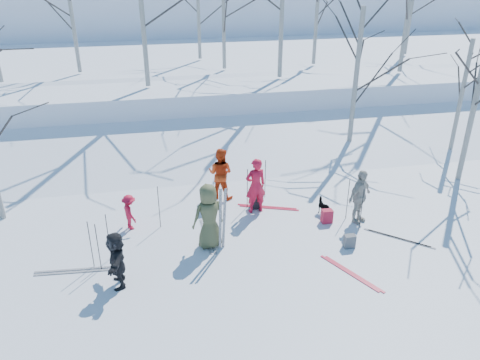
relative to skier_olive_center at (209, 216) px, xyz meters
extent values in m
plane|color=white|center=(1.12, -0.19, -0.93)|extent=(120.00, 120.00, 0.00)
cube|color=white|center=(1.12, 6.81, -0.78)|extent=(70.00, 9.49, 4.12)
cube|color=white|center=(1.12, 16.81, 0.07)|extent=(70.00, 18.00, 2.20)
cube|color=white|center=(1.12, 37.81, 1.07)|extent=(90.00, 30.00, 6.00)
imported|color=#4D5231|center=(0.00, 0.00, 0.00)|extent=(1.03, 0.81, 1.86)
imported|color=red|center=(1.68, 1.63, -0.03)|extent=(0.71, 0.52, 1.80)
imported|color=red|center=(0.77, 2.81, -0.06)|extent=(1.06, 1.00, 1.73)
imported|color=red|center=(-2.14, 1.36, -0.39)|extent=(0.63, 0.80, 1.09)
imported|color=beige|center=(4.55, 0.42, -0.09)|extent=(1.06, 0.86, 1.69)
imported|color=black|center=(-2.40, -1.26, -0.20)|extent=(0.51, 1.38, 1.46)
imported|color=black|center=(3.75, 1.02, -0.67)|extent=(0.51, 0.67, 0.52)
cube|color=silver|center=(0.27, -0.27, 0.02)|extent=(0.10, 0.17, 1.90)
cube|color=silver|center=(0.38, -0.25, 0.02)|extent=(0.14, 0.23, 1.89)
cylinder|color=black|center=(-2.89, -0.53, -0.26)|extent=(0.02, 0.02, 1.34)
cylinder|color=black|center=(1.48, 1.94, -0.26)|extent=(0.02, 0.02, 1.34)
cylinder|color=black|center=(-1.30, 1.27, -0.26)|extent=(0.02, 0.02, 1.34)
cylinder|color=black|center=(-2.66, -0.10, -0.26)|extent=(0.02, 0.02, 1.34)
cylinder|color=black|center=(2.21, 2.52, -0.26)|extent=(0.02, 0.02, 1.34)
cylinder|color=black|center=(-3.08, -0.38, -0.26)|extent=(0.02, 0.02, 1.34)
cylinder|color=black|center=(4.42, -0.06, -0.26)|extent=(0.02, 0.02, 1.34)
cylinder|color=black|center=(4.30, 0.65, -0.26)|extent=(0.02, 0.02, 1.34)
cube|color=#B51B34|center=(3.64, 0.55, -0.72)|extent=(0.32, 0.22, 0.42)
cube|color=#53565A|center=(3.76, -0.85, -0.74)|extent=(0.30, 0.20, 0.38)
cube|color=black|center=(1.75, 1.85, -0.73)|extent=(0.34, 0.24, 0.40)
camera|label=1|loc=(-1.34, -10.90, 6.31)|focal=35.00mm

